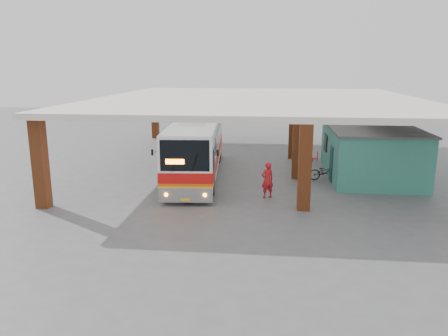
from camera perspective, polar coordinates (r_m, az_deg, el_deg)
ground at (r=24.17m, az=2.68°, el=-2.90°), size 90.00×90.00×0.00m
brick_columns at (r=28.54m, az=6.21°, el=4.01°), size 20.10×21.60×4.35m
canopy_roof at (r=29.77m, az=4.52°, el=8.94°), size 21.00×23.00×0.30m
shop_building at (r=28.33m, az=18.54°, el=2.07°), size 5.20×8.20×3.11m
coach_bus at (r=27.03m, az=-3.56°, el=2.82°), size 3.61×12.84×3.70m
motorcycle at (r=26.80m, az=13.13°, el=-0.49°), size 2.01×0.82×1.03m
pedestrian at (r=22.68m, az=5.69°, el=-1.58°), size 0.82×0.72×1.88m
red_chair at (r=31.98m, az=11.96°, el=1.47°), size 0.45×0.45×0.76m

